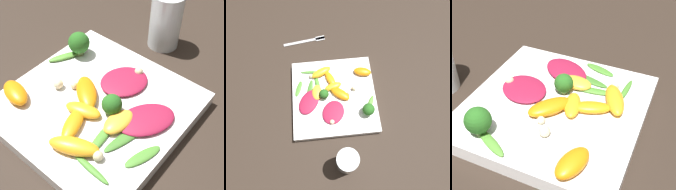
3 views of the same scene
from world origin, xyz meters
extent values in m
plane|color=#2D231C|center=(0.00, 0.00, 0.00)|extent=(2.40, 2.40, 0.00)
cube|color=white|center=(0.00, 0.00, 0.01)|extent=(0.29, 0.29, 0.03)
ellipsoid|color=maroon|center=(0.01, 0.06, 0.03)|extent=(0.10, 0.11, 0.01)
ellipsoid|color=maroon|center=(0.09, 0.02, 0.03)|extent=(0.10, 0.11, 0.01)
ellipsoid|color=orange|center=(-0.02, 0.00, 0.03)|extent=(0.08, 0.07, 0.02)
ellipsoid|color=orange|center=(0.01, -0.06, 0.03)|extent=(0.05, 0.07, 0.01)
ellipsoid|color=orange|center=(-0.11, -0.08, 0.04)|extent=(0.07, 0.05, 0.02)
ellipsoid|color=orange|center=(0.00, -0.03, 0.03)|extent=(0.07, 0.04, 0.02)
ellipsoid|color=orange|center=(0.04, -0.09, 0.04)|extent=(0.08, 0.06, 0.02)
ellipsoid|color=#FCAD33|center=(0.06, -0.01, 0.03)|extent=(0.04, 0.06, 0.02)
cylinder|color=#7A9E51|center=(0.03, 0.00, 0.03)|extent=(0.01, 0.01, 0.01)
sphere|color=#26601E|center=(0.03, 0.00, 0.04)|extent=(0.03, 0.03, 0.03)
cylinder|color=#7A9E51|center=(-0.11, 0.07, 0.03)|extent=(0.02, 0.02, 0.02)
sphere|color=#26601E|center=(-0.11, 0.07, 0.05)|extent=(0.04, 0.04, 0.04)
ellipsoid|color=#47842D|center=(0.05, -0.05, 0.03)|extent=(0.03, 0.08, 0.01)
ellipsoid|color=#518E33|center=(-0.12, 0.05, 0.03)|extent=(0.04, 0.07, 0.01)
ellipsoid|color=#47842D|center=(0.08, -0.10, 0.03)|extent=(0.07, 0.01, 0.01)
ellipsoid|color=#3D7528|center=(0.08, -0.02, 0.03)|extent=(0.04, 0.09, 0.00)
ellipsoid|color=#47842D|center=(0.12, -0.04, 0.03)|extent=(0.04, 0.06, 0.00)
sphere|color=beige|center=(0.07, -0.08, 0.03)|extent=(0.02, 0.02, 0.02)
sphere|color=beige|center=(-0.05, 0.00, 0.03)|extent=(0.01, 0.01, 0.01)
sphere|color=beige|center=(-0.07, -0.02, 0.03)|extent=(0.02, 0.02, 0.02)
sphere|color=beige|center=(0.02, 0.10, 0.03)|extent=(0.02, 0.02, 0.02)
camera|label=1|loc=(0.24, -0.25, 0.41)|focal=50.00mm
camera|label=2|loc=(0.02, 0.30, 0.72)|focal=35.00mm
camera|label=3|loc=(-0.35, -0.17, 0.36)|focal=50.00mm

